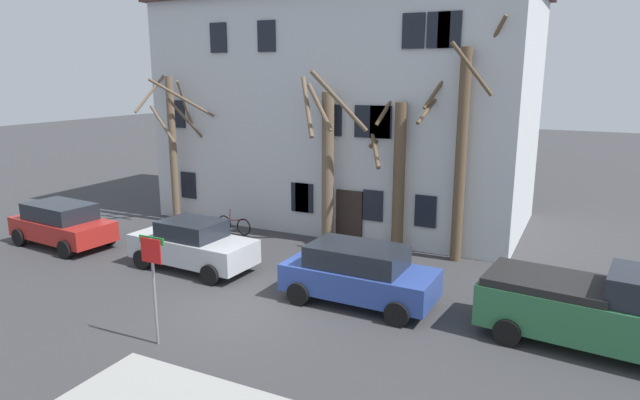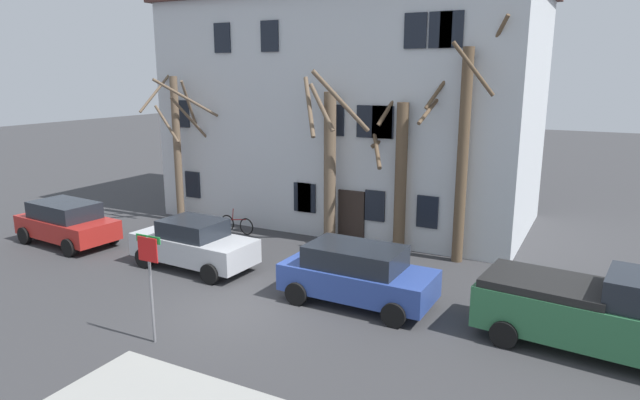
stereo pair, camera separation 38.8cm
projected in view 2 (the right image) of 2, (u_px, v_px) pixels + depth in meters
The scene contains 12 objects.
ground_plane at pixel (238, 309), 15.66m from camera, with size 120.00×120.00×0.00m, color #38383A.
building_main at pixel (352, 90), 24.84m from camera, with size 16.34×8.33×11.50m.
tree_bare_near at pixel (178, 142), 24.17m from camera, with size 3.24×3.22×7.08m.
tree_bare_mid at pixel (329, 161), 20.93m from camera, with size 2.82×1.84×6.70m.
tree_bare_far at pixel (399, 173), 20.10m from camera, with size 1.59×2.62×6.60m.
tree_bare_end at pixel (463, 145), 18.85m from camera, with size 2.93×2.57×8.41m.
car_red_wagon at pixel (67, 222), 21.51m from camera, with size 4.40×2.37×1.68m.
car_silver_sedan at pixel (194, 244), 18.84m from camera, with size 4.50×2.19×1.71m.
car_blue_wagon at pixel (357, 274), 15.88m from camera, with size 4.44×2.18×1.73m.
pickup_truck_green at pixel (600, 313), 13.03m from camera, with size 5.69×2.65×2.08m.
street_sign_pole at pixel (149, 269), 13.29m from camera, with size 0.76×0.07×2.77m.
bicycle_leaning at pixel (237, 224), 23.10m from camera, with size 1.75×0.19×1.03m.
Camera 2 is at (8.83, -11.82, 6.53)m, focal length 30.88 mm.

